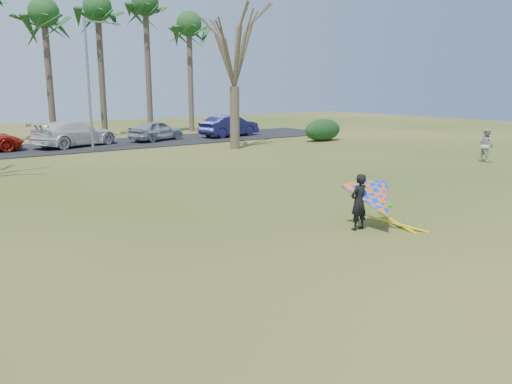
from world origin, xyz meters
TOP-DOWN VIEW (x-y plane):
  - ground at (0.00, 0.00)m, footprint 100.00×100.00m
  - parking_strip at (0.00, 25.00)m, footprint 46.00×7.00m
  - palm_6 at (2.00, 31.00)m, footprint 4.84×4.84m
  - palm_7 at (6.00, 31.00)m, footprint 4.84×4.84m
  - palm_8 at (10.00, 31.00)m, footprint 4.84×4.84m
  - palm_9 at (14.00, 31.00)m, footprint 4.84×4.84m
  - bare_tree_right at (10.00, 18.00)m, footprint 6.27×6.27m
  - streetlight at (2.16, 22.00)m, footprint 2.28×0.18m
  - hedge_near at (17.88, 18.01)m, footprint 3.27×1.48m
  - hedge_far at (19.30, 20.21)m, footprint 2.10×0.99m
  - car_3 at (1.86, 25.04)m, footprint 6.31×4.23m
  - car_4 at (7.77, 25.11)m, footprint 4.75×3.22m
  - car_5 at (13.86, 24.54)m, footprint 5.33×2.66m
  - pedestrian_a at (17.72, 5.21)m, footprint 0.89×1.03m
  - kite_flyer at (2.76, 0.06)m, footprint 2.13×2.39m

SIDE VIEW (x-z plane):
  - ground at x=0.00m, z-range 0.00..0.00m
  - parking_strip at x=0.00m, z-range 0.00..0.06m
  - hedge_far at x=19.30m, z-range 0.00..1.17m
  - car_4 at x=7.77m, z-range 0.06..1.56m
  - hedge_near at x=17.88m, z-range 0.00..1.63m
  - kite_flyer at x=2.76m, z-range -0.16..1.85m
  - car_5 at x=13.86m, z-range 0.06..1.74m
  - pedestrian_a at x=17.72m, z-range 0.00..1.80m
  - car_3 at x=1.86m, z-range 0.06..1.76m
  - streetlight at x=2.16m, z-range 0.46..8.46m
  - bare_tree_right at x=10.00m, z-range 1.96..11.17m
  - palm_6 at x=2.00m, z-range 3.75..14.59m
  - palm_9 at x=14.00m, z-range 3.75..14.59m
  - palm_7 at x=6.00m, z-range 4.08..15.62m
  - palm_8 at x=10.00m, z-range 4.40..16.64m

